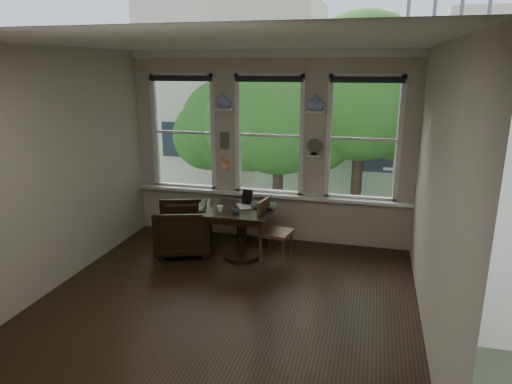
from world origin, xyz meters
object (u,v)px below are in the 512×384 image
(table, at_px, (242,233))
(armchair_left, at_px, (183,229))
(side_chair_right, at_px, (276,232))
(mug, at_px, (220,209))
(laptop, at_px, (262,208))

(table, xyz_separation_m, armchair_left, (-0.91, -0.05, 0.01))
(side_chair_right, bearing_deg, armchair_left, 99.15)
(table, bearing_deg, mug, -145.07)
(side_chair_right, bearing_deg, table, 94.48)
(mug, bearing_deg, armchair_left, 167.90)
(side_chair_right, distance_m, laptop, 0.40)
(table, distance_m, laptop, 0.49)
(armchair_left, relative_size, laptop, 2.33)
(laptop, bearing_deg, table, -164.84)
(laptop, bearing_deg, side_chair_right, -21.84)
(laptop, xyz_separation_m, mug, (-0.56, -0.25, 0.03))
(table, relative_size, mug, 9.69)
(table, height_order, mug, mug)
(table, xyz_separation_m, mug, (-0.26, -0.18, 0.42))
(armchair_left, bearing_deg, mug, 59.79)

